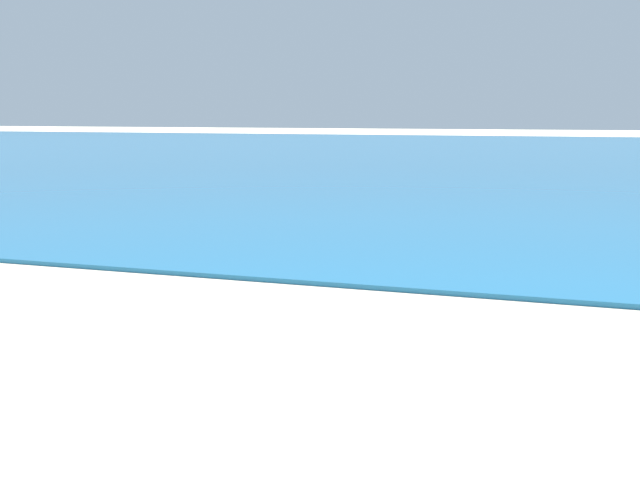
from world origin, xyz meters
The scene contains 1 object.
water centered at (0.00, 41.62, 0.03)m, with size 160.00×60.00×0.06m, color #1E6B9E.
Camera 1 is at (1.87, 2.97, 2.02)m, focal length 44.94 mm.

